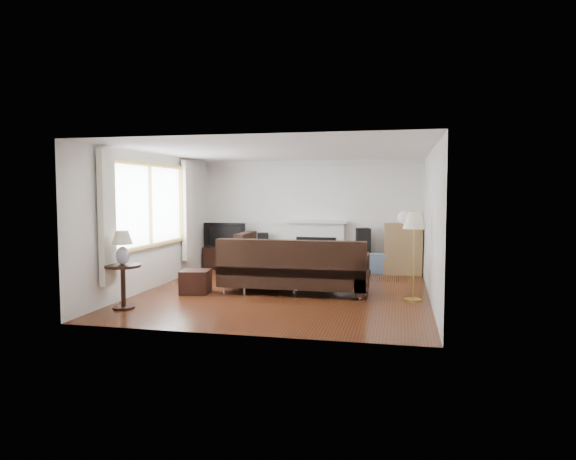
% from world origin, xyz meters
% --- Properties ---
extents(room, '(5.10, 5.60, 2.54)m').
position_xyz_m(room, '(0.00, 0.00, 1.25)').
color(room, '#4F2311').
rests_on(room, ground).
extents(window, '(0.12, 2.74, 1.54)m').
position_xyz_m(window, '(-2.45, -0.20, 1.55)').
color(window, olive).
rests_on(window, room).
extents(curtain_near, '(0.10, 0.35, 2.10)m').
position_xyz_m(curtain_near, '(-2.40, -1.72, 1.40)').
color(curtain_near, white).
rests_on(curtain_near, room).
extents(curtain_far, '(0.10, 0.35, 2.10)m').
position_xyz_m(curtain_far, '(-2.40, 1.32, 1.40)').
color(curtain_far, white).
rests_on(curtain_far, room).
extents(fireplace, '(1.40, 0.26, 1.15)m').
position_xyz_m(fireplace, '(0.15, 2.64, 0.57)').
color(fireplace, white).
rests_on(fireplace, room).
extents(tv_stand, '(1.01, 0.46, 0.51)m').
position_xyz_m(tv_stand, '(-1.95, 2.49, 0.25)').
color(tv_stand, black).
rests_on(tv_stand, ground).
extents(television, '(1.00, 0.13, 0.57)m').
position_xyz_m(television, '(-1.95, 2.49, 0.79)').
color(television, black).
rests_on(television, tv_stand).
extents(speaker_left, '(0.32, 0.35, 0.85)m').
position_xyz_m(speaker_left, '(-1.08, 2.55, 0.43)').
color(speaker_left, black).
rests_on(speaker_left, ground).
extents(speaker_right, '(0.35, 0.39, 1.00)m').
position_xyz_m(speaker_right, '(1.21, 2.52, 0.50)').
color(speaker_right, black).
rests_on(speaker_right, ground).
extents(bookshelf, '(0.80, 0.38, 1.11)m').
position_xyz_m(bookshelf, '(2.07, 2.53, 0.55)').
color(bookshelf, olive).
rests_on(bookshelf, ground).
extents(globe_lamp, '(0.27, 0.27, 0.27)m').
position_xyz_m(globe_lamp, '(2.07, 2.53, 1.24)').
color(globe_lamp, white).
rests_on(globe_lamp, bookshelf).
extents(sectional_sofa, '(2.82, 2.06, 0.91)m').
position_xyz_m(sectional_sofa, '(0.16, 0.08, 0.45)').
color(sectional_sofa, black).
rests_on(sectional_sofa, ground).
extents(coffee_table, '(1.23, 0.81, 0.44)m').
position_xyz_m(coffee_table, '(0.06, 1.66, 0.22)').
color(coffee_table, brown).
rests_on(coffee_table, ground).
extents(footstool, '(0.56, 0.56, 0.41)m').
position_xyz_m(footstool, '(-1.53, -0.37, 0.21)').
color(footstool, black).
rests_on(footstool, ground).
extents(floor_lamp, '(0.50, 0.50, 1.46)m').
position_xyz_m(floor_lamp, '(2.22, -0.16, 0.73)').
color(floor_lamp, gold).
rests_on(floor_lamp, ground).
extents(side_table, '(0.55, 0.55, 0.68)m').
position_xyz_m(side_table, '(-2.15, -1.73, 0.34)').
color(side_table, black).
rests_on(side_table, ground).
extents(table_lamp, '(0.32, 0.32, 0.51)m').
position_xyz_m(table_lamp, '(-2.15, -1.73, 0.94)').
color(table_lamp, silver).
rests_on(table_lamp, side_table).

